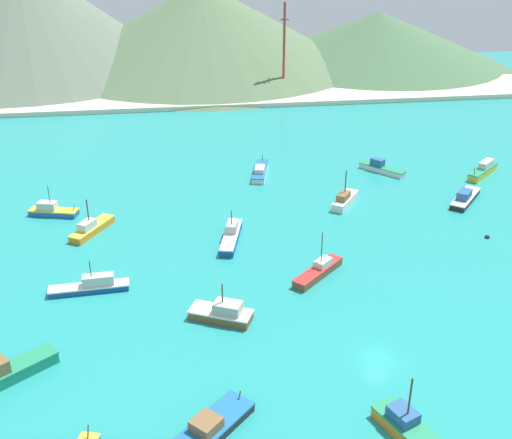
{
  "coord_description": "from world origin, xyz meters",
  "views": [
    {
      "loc": [
        -21.2,
        -52.56,
        43.69
      ],
      "look_at": [
        -8.99,
        31.86,
        2.73
      ],
      "focal_mm": 43.28,
      "sensor_mm": 36.0,
      "label": 1
    }
  ],
  "objects_px": {
    "fishing_boat_0": "(319,271)",
    "fishing_boat_10": "(408,427)",
    "buoy_0": "(487,237)",
    "fishing_boat_4": "(52,210)",
    "fishing_boat_1": "(483,170)",
    "fishing_boat_11": "(465,198)",
    "fishing_boat_5": "(213,425)",
    "fishing_boat_8": "(381,168)",
    "fishing_boat_3": "(223,313)",
    "fishing_boat_7": "(91,228)",
    "fishing_boat_12": "(260,171)",
    "fishing_boat_6": "(92,286)",
    "radio_tower": "(284,49)",
    "fishing_boat_9": "(231,235)",
    "fishing_boat_15": "(345,200)",
    "fishing_boat_13": "(5,373)"
  },
  "relations": [
    {
      "from": "fishing_boat_5",
      "to": "fishing_boat_10",
      "type": "distance_m",
      "value": 18.45
    },
    {
      "from": "fishing_boat_4",
      "to": "fishing_boat_5",
      "type": "height_order",
      "value": "fishing_boat_4"
    },
    {
      "from": "fishing_boat_0",
      "to": "fishing_boat_10",
      "type": "bearing_deg",
      "value": -87.21
    },
    {
      "from": "fishing_boat_3",
      "to": "fishing_boat_10",
      "type": "bearing_deg",
      "value": -53.91
    },
    {
      "from": "fishing_boat_3",
      "to": "fishing_boat_12",
      "type": "height_order",
      "value": "fishing_boat_3"
    },
    {
      "from": "fishing_boat_0",
      "to": "fishing_boat_1",
      "type": "xyz_separation_m",
      "value": [
        40.17,
        32.31,
        0.26
      ]
    },
    {
      "from": "fishing_boat_7",
      "to": "fishing_boat_11",
      "type": "xyz_separation_m",
      "value": [
        63.17,
        2.91,
        -0.02
      ]
    },
    {
      "from": "fishing_boat_0",
      "to": "buoy_0",
      "type": "bearing_deg",
      "value": 14.37
    },
    {
      "from": "fishing_boat_5",
      "to": "radio_tower",
      "type": "height_order",
      "value": "radio_tower"
    },
    {
      "from": "fishing_boat_1",
      "to": "fishing_boat_4",
      "type": "bearing_deg",
      "value": -175.03
    },
    {
      "from": "fishing_boat_13",
      "to": "buoy_0",
      "type": "height_order",
      "value": "fishing_boat_13"
    },
    {
      "from": "fishing_boat_6",
      "to": "buoy_0",
      "type": "distance_m",
      "value": 59.22
    },
    {
      "from": "fishing_boat_1",
      "to": "fishing_boat_13",
      "type": "bearing_deg",
      "value": -148.0
    },
    {
      "from": "fishing_boat_15",
      "to": "fishing_boat_4",
      "type": "bearing_deg",
      "value": 176.52
    },
    {
      "from": "fishing_boat_5",
      "to": "fishing_boat_8",
      "type": "xyz_separation_m",
      "value": [
        38.01,
        63.48,
        0.1
      ]
    },
    {
      "from": "fishing_boat_5",
      "to": "fishing_boat_9",
      "type": "relative_size",
      "value": 0.79
    },
    {
      "from": "fishing_boat_15",
      "to": "fishing_boat_11",
      "type": "bearing_deg",
      "value": -4.62
    },
    {
      "from": "fishing_boat_8",
      "to": "radio_tower",
      "type": "distance_m",
      "value": 63.5
    },
    {
      "from": "fishing_boat_9",
      "to": "fishing_boat_15",
      "type": "relative_size",
      "value": 1.4
    },
    {
      "from": "fishing_boat_1",
      "to": "fishing_boat_11",
      "type": "relative_size",
      "value": 0.95
    },
    {
      "from": "buoy_0",
      "to": "fishing_boat_15",
      "type": "bearing_deg",
      "value": 140.61
    },
    {
      "from": "fishing_boat_3",
      "to": "fishing_boat_7",
      "type": "xyz_separation_m",
      "value": [
        -18.12,
        26.34,
        -0.12
      ]
    },
    {
      "from": "fishing_boat_10",
      "to": "fishing_boat_4",
      "type": "bearing_deg",
      "value": 126.36
    },
    {
      "from": "radio_tower",
      "to": "fishing_boat_6",
      "type": "bearing_deg",
      "value": -114.03
    },
    {
      "from": "fishing_boat_9",
      "to": "fishing_boat_0",
      "type": "bearing_deg",
      "value": -48.17
    },
    {
      "from": "fishing_boat_12",
      "to": "fishing_boat_0",
      "type": "bearing_deg",
      "value": -86.57
    },
    {
      "from": "fishing_boat_1",
      "to": "fishing_boat_3",
      "type": "bearing_deg",
      "value": -143.0
    },
    {
      "from": "fishing_boat_7",
      "to": "fishing_boat_8",
      "type": "bearing_deg",
      "value": 19.51
    },
    {
      "from": "fishing_boat_8",
      "to": "fishing_boat_3",
      "type": "bearing_deg",
      "value": -127.96
    },
    {
      "from": "fishing_boat_7",
      "to": "radio_tower",
      "type": "height_order",
      "value": "radio_tower"
    },
    {
      "from": "fishing_boat_11",
      "to": "fishing_boat_15",
      "type": "xyz_separation_m",
      "value": [
        -21.07,
        1.7,
        0.15
      ]
    },
    {
      "from": "fishing_boat_6",
      "to": "fishing_boat_8",
      "type": "xyz_separation_m",
      "value": [
        51.72,
        36.32,
        -0.02
      ]
    },
    {
      "from": "fishing_boat_7",
      "to": "fishing_boat_12",
      "type": "distance_m",
      "value": 36.38
    },
    {
      "from": "fishing_boat_5",
      "to": "fishing_boat_15",
      "type": "bearing_deg",
      "value": 61.52
    },
    {
      "from": "fishing_boat_12",
      "to": "fishing_boat_5",
      "type": "bearing_deg",
      "value": -102.45
    },
    {
      "from": "fishing_boat_4",
      "to": "fishing_boat_7",
      "type": "xyz_separation_m",
      "value": [
        7.03,
        -7.61,
        0.0
      ]
    },
    {
      "from": "buoy_0",
      "to": "fishing_boat_8",
      "type": "bearing_deg",
      "value": 103.56
    },
    {
      "from": "fishing_boat_4",
      "to": "fishing_boat_11",
      "type": "xyz_separation_m",
      "value": [
        70.2,
        -4.69,
        -0.02
      ]
    },
    {
      "from": "fishing_boat_15",
      "to": "fishing_boat_8",
      "type": "bearing_deg",
      "value": 51.63
    },
    {
      "from": "fishing_boat_12",
      "to": "radio_tower",
      "type": "xyz_separation_m",
      "value": [
        15.64,
        60.0,
        12.03
      ]
    },
    {
      "from": "fishing_boat_4",
      "to": "fishing_boat_1",
      "type": "bearing_deg",
      "value": 4.97
    },
    {
      "from": "fishing_boat_0",
      "to": "fishing_boat_4",
      "type": "xyz_separation_m",
      "value": [
        -39.19,
        25.4,
        0.1
      ]
    },
    {
      "from": "fishing_boat_0",
      "to": "fishing_boat_10",
      "type": "xyz_separation_m",
      "value": [
        1.45,
        -29.81,
        0.15
      ]
    },
    {
      "from": "fishing_boat_13",
      "to": "fishing_boat_15",
      "type": "xyz_separation_m",
      "value": [
        47.8,
        38.86,
        -0.0
      ]
    },
    {
      "from": "fishing_boat_4",
      "to": "buoy_0",
      "type": "distance_m",
      "value": 69.97
    },
    {
      "from": "fishing_boat_5",
      "to": "fishing_boat_8",
      "type": "distance_m",
      "value": 73.98
    },
    {
      "from": "fishing_boat_8",
      "to": "buoy_0",
      "type": "xyz_separation_m",
      "value": [
        7.11,
        -29.46,
        -0.66
      ]
    },
    {
      "from": "fishing_boat_1",
      "to": "fishing_boat_13",
      "type": "relative_size",
      "value": 0.86
    },
    {
      "from": "radio_tower",
      "to": "fishing_boat_4",
      "type": "bearing_deg",
      "value": -125.67
    },
    {
      "from": "fishing_boat_3",
      "to": "buoy_0",
      "type": "xyz_separation_m",
      "value": [
        42.43,
        15.81,
        -0.82
      ]
    }
  ]
}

